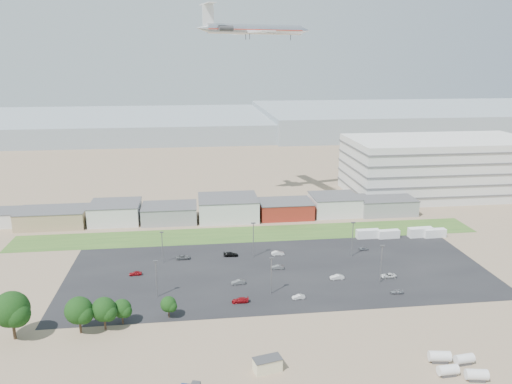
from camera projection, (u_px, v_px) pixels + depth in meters
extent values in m
plane|color=#806951|center=(272.00, 305.00, 123.61)|extent=(700.00, 700.00, 0.00)
cube|color=black|center=(279.00, 271.00, 143.36)|extent=(120.00, 50.00, 0.01)
cube|color=#325A22|center=(249.00, 234.00, 173.42)|extent=(160.00, 16.00, 0.02)
cube|color=silver|center=(439.00, 166.00, 222.12)|extent=(80.00, 40.00, 25.00)
imported|color=silver|center=(388.00, 276.00, 139.04)|extent=(4.29, 1.99, 1.19)
imported|color=silver|center=(337.00, 277.00, 137.97)|extent=(3.94, 1.43, 1.29)
imported|color=#A5A5AA|center=(397.00, 292.00, 129.61)|extent=(3.39, 1.54, 1.13)
imported|color=maroon|center=(240.00, 300.00, 124.84)|extent=(4.28, 1.79, 1.24)
imported|color=#595B5E|center=(238.00, 282.00, 134.94)|extent=(3.87, 1.70, 1.24)
imported|color=maroon|center=(135.00, 273.00, 140.53)|extent=(3.56, 1.55, 1.20)
imported|color=black|center=(231.00, 254.00, 153.96)|extent=(4.63, 2.14, 1.31)
imported|color=#595B5E|center=(278.00, 267.00, 144.68)|extent=(3.73, 1.58, 1.20)
imported|color=#A5A5AA|center=(364.00, 249.00, 158.77)|extent=(3.29, 1.58, 1.08)
imported|color=#595B5E|center=(183.00, 257.00, 151.78)|extent=(4.36, 2.08, 1.20)
imported|color=silver|center=(278.00, 253.00, 154.78)|extent=(3.98, 1.43, 1.30)
imported|color=silver|center=(299.00, 297.00, 126.79)|extent=(3.43, 1.52, 1.09)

